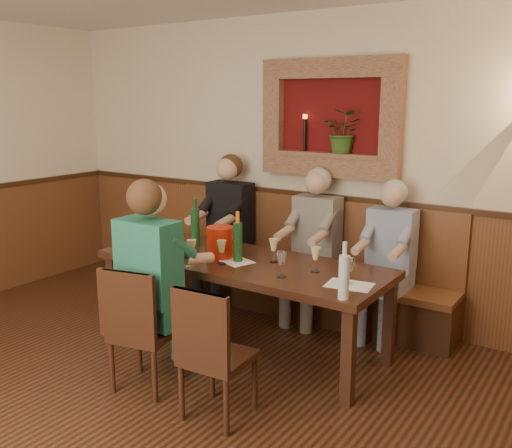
{
  "coord_description": "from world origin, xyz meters",
  "views": [
    {
      "loc": [
        2.56,
        -1.77,
        2.03
      ],
      "look_at": [
        0.1,
        1.9,
        1.05
      ],
      "focal_mm": 40.0,
      "sensor_mm": 36.0,
      "label": 1
    }
  ],
  "objects_px": {
    "chair_near_left": "(145,353)",
    "person_bench_right": "(386,275)",
    "person_chair_front": "(160,298)",
    "water_bottle": "(344,276)",
    "chair_near_right": "(217,379)",
    "wine_bottle_green_a": "(238,241)",
    "spittoon_bucket": "(220,242)",
    "person_bench_mid": "(312,259)",
    "bench": "(299,279)",
    "wine_bottle_green_b": "(195,226)",
    "person_bench_left": "(225,241)",
    "dining_table": "(242,269)"
  },
  "relations": [
    {
      "from": "spittoon_bucket",
      "to": "water_bottle",
      "type": "xyz_separation_m",
      "value": [
        1.27,
        -0.35,
        0.03
      ]
    },
    {
      "from": "water_bottle",
      "to": "chair_near_right",
      "type": "bearing_deg",
      "value": -135.14
    },
    {
      "from": "person_bench_right",
      "to": "spittoon_bucket",
      "type": "xyz_separation_m",
      "value": [
        -1.1,
        -0.87,
        0.32
      ]
    },
    {
      "from": "chair_near_left",
      "to": "wine_bottle_green_a",
      "type": "bearing_deg",
      "value": 66.85
    },
    {
      "from": "bench",
      "to": "person_bench_left",
      "type": "height_order",
      "value": "person_bench_left"
    },
    {
      "from": "chair_near_left",
      "to": "person_bench_mid",
      "type": "distance_m",
      "value": 1.85
    },
    {
      "from": "wine_bottle_green_a",
      "to": "water_bottle",
      "type": "height_order",
      "value": "wine_bottle_green_a"
    },
    {
      "from": "bench",
      "to": "spittoon_bucket",
      "type": "height_order",
      "value": "bench"
    },
    {
      "from": "dining_table",
      "to": "wine_bottle_green_b",
      "type": "height_order",
      "value": "wine_bottle_green_b"
    },
    {
      "from": "spittoon_bucket",
      "to": "dining_table",
      "type": "bearing_deg",
      "value": 9.67
    },
    {
      "from": "chair_near_left",
      "to": "person_bench_mid",
      "type": "height_order",
      "value": "person_bench_mid"
    },
    {
      "from": "person_bench_mid",
      "to": "water_bottle",
      "type": "relative_size",
      "value": 3.72
    },
    {
      "from": "person_bench_mid",
      "to": "dining_table",
      "type": "bearing_deg",
      "value": -102.51
    },
    {
      "from": "person_bench_right",
      "to": "person_bench_mid",
      "type": "bearing_deg",
      "value": -179.86
    },
    {
      "from": "person_bench_mid",
      "to": "wine_bottle_green_a",
      "type": "height_order",
      "value": "person_bench_mid"
    },
    {
      "from": "dining_table",
      "to": "spittoon_bucket",
      "type": "bearing_deg",
      "value": -170.33
    },
    {
      "from": "chair_near_left",
      "to": "spittoon_bucket",
      "type": "relative_size",
      "value": 3.57
    },
    {
      "from": "bench",
      "to": "person_bench_right",
      "type": "xyz_separation_m",
      "value": [
        0.9,
        -0.1,
        0.23
      ]
    },
    {
      "from": "person_chair_front",
      "to": "water_bottle",
      "type": "relative_size",
      "value": 3.92
    },
    {
      "from": "person_bench_mid",
      "to": "bench",
      "type": "bearing_deg",
      "value": 150.39
    },
    {
      "from": "chair_near_left",
      "to": "person_bench_right",
      "type": "distance_m",
      "value": 2.11
    },
    {
      "from": "person_chair_front",
      "to": "wine_bottle_green_a",
      "type": "height_order",
      "value": "person_chair_front"
    },
    {
      "from": "chair_near_right",
      "to": "spittoon_bucket",
      "type": "relative_size",
      "value": 3.55
    },
    {
      "from": "person_bench_mid",
      "to": "person_bench_right",
      "type": "height_order",
      "value": "person_bench_mid"
    },
    {
      "from": "chair_near_right",
      "to": "wine_bottle_green_a",
      "type": "relative_size",
      "value": 2.22
    },
    {
      "from": "person_bench_left",
      "to": "person_bench_mid",
      "type": "distance_m",
      "value": 0.99
    },
    {
      "from": "bench",
      "to": "person_bench_right",
      "type": "bearing_deg",
      "value": -6.57
    },
    {
      "from": "chair_near_left",
      "to": "person_chair_front",
      "type": "distance_m",
      "value": 0.4
    },
    {
      "from": "bench",
      "to": "chair_near_left",
      "type": "height_order",
      "value": "bench"
    },
    {
      "from": "bench",
      "to": "wine_bottle_green_b",
      "type": "height_order",
      "value": "wine_bottle_green_b"
    },
    {
      "from": "person_bench_right",
      "to": "wine_bottle_green_a",
      "type": "height_order",
      "value": "person_bench_right"
    },
    {
      "from": "dining_table",
      "to": "bench",
      "type": "relative_size",
      "value": 0.8
    },
    {
      "from": "bench",
      "to": "water_bottle",
      "type": "distance_m",
      "value": 1.8
    },
    {
      "from": "chair_near_right",
      "to": "person_chair_front",
      "type": "distance_m",
      "value": 0.78
    },
    {
      "from": "person_bench_left",
      "to": "person_chair_front",
      "type": "relative_size",
      "value": 0.99
    },
    {
      "from": "spittoon_bucket",
      "to": "wine_bottle_green_a",
      "type": "distance_m",
      "value": 0.2
    },
    {
      "from": "water_bottle",
      "to": "person_bench_right",
      "type": "bearing_deg",
      "value": 97.95
    },
    {
      "from": "water_bottle",
      "to": "bench",
      "type": "bearing_deg",
      "value": 129.04
    },
    {
      "from": "bench",
      "to": "person_bench_mid",
      "type": "distance_m",
      "value": 0.34
    },
    {
      "from": "person_bench_mid",
      "to": "person_chair_front",
      "type": "height_order",
      "value": "person_chair_front"
    },
    {
      "from": "person_bench_mid",
      "to": "water_bottle",
      "type": "xyz_separation_m",
      "value": [
        0.89,
        -1.22,
        0.32
      ]
    },
    {
      "from": "dining_table",
      "to": "chair_near_right",
      "type": "height_order",
      "value": "chair_near_right"
    },
    {
      "from": "wine_bottle_green_b",
      "to": "wine_bottle_green_a",
      "type": "bearing_deg",
      "value": -17.6
    },
    {
      "from": "bench",
      "to": "spittoon_bucket",
      "type": "relative_size",
      "value": 11.8
    },
    {
      "from": "chair_near_right",
      "to": "person_bench_right",
      "type": "height_order",
      "value": "person_bench_right"
    },
    {
      "from": "dining_table",
      "to": "spittoon_bucket",
      "type": "relative_size",
      "value": 9.44
    },
    {
      "from": "chair_near_right",
      "to": "person_chair_front",
      "type": "relative_size",
      "value": 0.6
    },
    {
      "from": "person_bench_right",
      "to": "water_bottle",
      "type": "relative_size",
      "value": 3.58
    },
    {
      "from": "person_bench_right",
      "to": "wine_bottle_green_a",
      "type": "distance_m",
      "value": 1.32
    },
    {
      "from": "person_chair_front",
      "to": "bench",
      "type": "bearing_deg",
      "value": 83.92
    }
  ]
}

